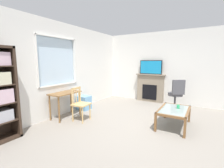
{
  "coord_description": "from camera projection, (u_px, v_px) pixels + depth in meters",
  "views": [
    {
      "loc": [
        -3.44,
        -1.32,
        1.59
      ],
      "look_at": [
        0.21,
        0.86,
        0.98
      ],
      "focal_mm": 25.06,
      "sensor_mm": 36.0,
      "label": 1
    }
  ],
  "objects": [
    {
      "name": "sippy_cup",
      "position": [
        178.0,
        107.0,
        3.86
      ],
      "size": [
        0.07,
        0.07,
        0.09
      ],
      "primitive_type": "cylinder",
      "color": "#33B770",
      "rests_on": "coffee_table"
    },
    {
      "name": "wall_back_with_window",
      "position": [
        67.0,
        70.0,
        4.87
      ],
      "size": [
        5.42,
        0.15,
        2.71
      ],
      "color": "silver",
      "rests_on": "ground"
    },
    {
      "name": "wall_right",
      "position": [
        165.0,
        68.0,
        5.98
      ],
      "size": [
        0.12,
        4.96,
        2.71
      ],
      "primitive_type": "cube",
      "color": "silver",
      "rests_on": "ground"
    },
    {
      "name": "desk_under_window",
      "position": [
        65.0,
        97.0,
        4.42
      ],
      "size": [
        0.87,
        0.46,
        0.73
      ],
      "color": "brown",
      "rests_on": "ground"
    },
    {
      "name": "coffee_table",
      "position": [
        174.0,
        111.0,
        3.81
      ],
      "size": [
        1.07,
        0.66,
        0.44
      ],
      "color": "#8C9E99",
      "rests_on": "ground"
    },
    {
      "name": "wooden_chair",
      "position": [
        80.0,
        104.0,
        4.22
      ],
      "size": [
        0.45,
        0.43,
        0.9
      ],
      "color": "tan",
      "rests_on": "ground"
    },
    {
      "name": "plastic_drawer_unit",
      "position": [
        84.0,
        103.0,
        5.21
      ],
      "size": [
        0.35,
        0.4,
        0.46
      ],
      "primitive_type": "cube",
      "color": "#72ADDB",
      "rests_on": "ground"
    },
    {
      "name": "office_chair",
      "position": [
        176.0,
        93.0,
        5.24
      ],
      "size": [
        0.61,
        0.57,
        1.0
      ],
      "color": "#4C4C51",
      "rests_on": "ground"
    },
    {
      "name": "fireplace",
      "position": [
        150.0,
        88.0,
        6.23
      ],
      "size": [
        0.26,
        1.13,
        1.1
      ],
      "color": "gray",
      "rests_on": "ground"
    },
    {
      "name": "ground",
      "position": [
        138.0,
        127.0,
        3.82
      ],
      "size": [
        6.42,
        5.76,
        0.02
      ],
      "primitive_type": "cube",
      "color": "gray"
    },
    {
      "name": "tv",
      "position": [
        151.0,
        67.0,
        6.09
      ],
      "size": [
        0.06,
        0.86,
        0.54
      ],
      "color": "black",
      "rests_on": "fireplace"
    }
  ]
}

